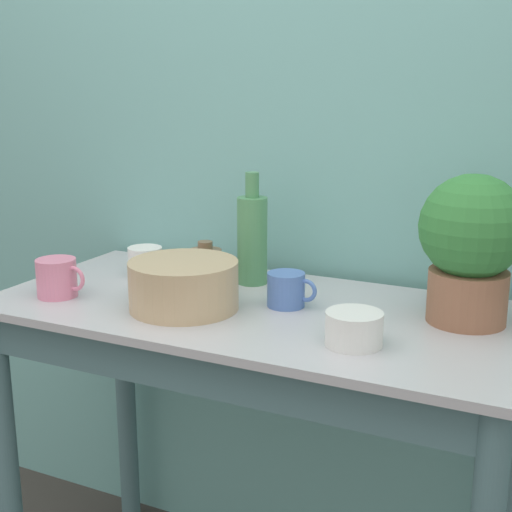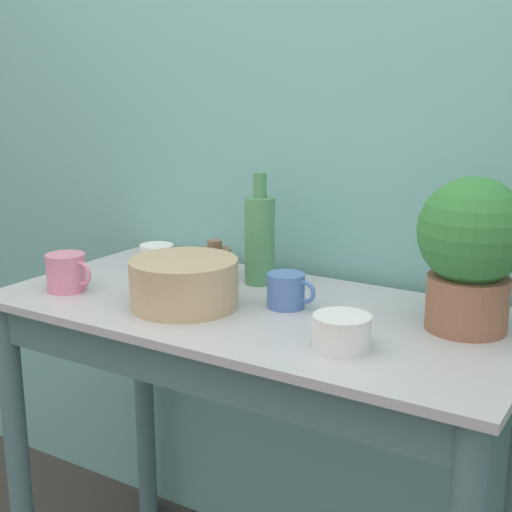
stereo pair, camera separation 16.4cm
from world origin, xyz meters
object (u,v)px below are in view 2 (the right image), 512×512
object	(u,v)px
mug_pink	(67,272)
bottle_short	(215,262)
mug_blue	(287,290)
bowl_wash_large	(184,283)
bowl_small_enamel_white	(342,332)
bottle_tall	(260,238)
potted_plant	(471,248)
mug_white	(158,259)

from	to	relation	value
mug_pink	bottle_short	bearing A→B (deg)	50.15
mug_blue	mug_pink	bearing A→B (deg)	-162.16
bowl_wash_large	bowl_small_enamel_white	xyz separation A→B (m)	(0.42, -0.05, -0.02)
bowl_wash_large	bottle_short	bearing A→B (deg)	108.44
mug_blue	bowl_small_enamel_white	world-z (taller)	mug_blue
mug_pink	mug_blue	world-z (taller)	mug_pink
mug_blue	bowl_small_enamel_white	xyz separation A→B (m)	(0.22, -0.17, -0.01)
bottle_tall	bottle_short	size ratio (longest dim) A/B	2.86
bottle_tall	potted_plant	bearing A→B (deg)	-7.08
potted_plant	bowl_wash_large	bearing A→B (deg)	-162.61
bottle_tall	bottle_short	xyz separation A→B (m)	(-0.13, -0.02, -0.08)
potted_plant	mug_pink	world-z (taller)	potted_plant
bowl_wash_large	mug_pink	world-z (taller)	bowl_wash_large
bowl_wash_large	bowl_small_enamel_white	distance (m)	0.43
bowl_wash_large	mug_pink	size ratio (longest dim) A/B	1.90
mug_white	bowl_small_enamel_white	distance (m)	0.70
bottle_tall	bowl_small_enamel_white	distance (m)	0.49
mug_white	bowl_small_enamel_white	size ratio (longest dim) A/B	1.07
bottle_short	mug_pink	distance (m)	0.38
bottle_short	mug_pink	xyz separation A→B (m)	(-0.25, -0.29, 0.00)
bowl_wash_large	bottle_tall	distance (m)	0.27
bottle_tall	mug_blue	distance (m)	0.22
mug_pink	bottle_tall	bearing A→B (deg)	39.51
bottle_short	mug_blue	distance (m)	0.31
bottle_tall	bowl_small_enamel_white	world-z (taller)	bottle_tall
potted_plant	bowl_wash_large	world-z (taller)	potted_plant
potted_plant	bowl_small_enamel_white	world-z (taller)	potted_plant
bottle_short	mug_blue	size ratio (longest dim) A/B	0.84
bottle_short	mug_blue	bearing A→B (deg)	-23.09
potted_plant	mug_pink	distance (m)	0.97
bowl_wash_large	mug_blue	bearing A→B (deg)	29.95
bowl_wash_large	bottle_tall	bearing A→B (deg)	79.07
bottle_short	mug_pink	bearing A→B (deg)	-129.85
bowl_small_enamel_white	potted_plant	bearing A→B (deg)	53.36
bowl_wash_large	mug_white	size ratio (longest dim) A/B	2.04
bottle_short	mug_white	size ratio (longest dim) A/B	0.81
mug_blue	potted_plant	bearing A→B (deg)	9.98
bowl_wash_large	bottle_tall	world-z (taller)	bottle_tall
bottle_tall	mug_pink	size ratio (longest dim) A/B	2.17
mug_white	bottle_tall	bearing A→B (deg)	14.18
potted_plant	bottle_short	size ratio (longest dim) A/B	3.23
potted_plant	mug_pink	xyz separation A→B (m)	(-0.93, -0.24, -0.13)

